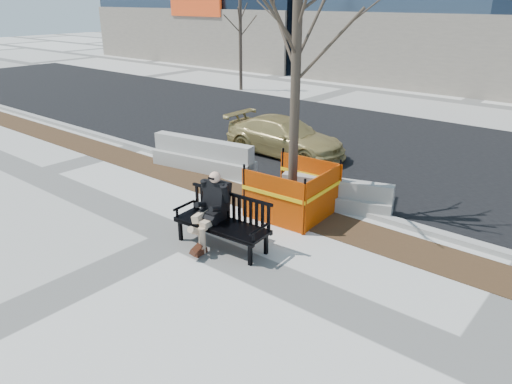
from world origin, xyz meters
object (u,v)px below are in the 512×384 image
at_px(sedan, 285,155).
at_px(jersey_barrier_right, 335,208).
at_px(jersey_barrier_left, 203,170).
at_px(bench, 222,247).
at_px(seated_man, 214,242).
at_px(tree_fence, 292,213).

relative_size(sedan, jersey_barrier_right, 1.54).
bearing_deg(jersey_barrier_left, bench, -49.08).
distance_m(seated_man, tree_fence, 2.27).
relative_size(tree_fence, jersey_barrier_right, 2.39).
bearing_deg(tree_fence, sedan, 128.71).
bearing_deg(bench, jersey_barrier_left, 135.51).
bearing_deg(sedan, tree_fence, -141.66).
relative_size(seated_man, jersey_barrier_right, 0.57).
bearing_deg(jersey_barrier_left, seated_man, -50.97).
xyz_separation_m(seated_man, sedan, (-2.51, 5.85, 0.00)).
relative_size(seated_man, tree_fence, 0.24).
distance_m(seated_man, sedan, 6.37).
bearing_deg(sedan, jersey_barrier_left, 160.48).
height_order(bench, tree_fence, tree_fence).
xyz_separation_m(bench, seated_man, (-0.28, 0.03, 0.00)).
xyz_separation_m(tree_fence, jersey_barrier_right, (0.65, 0.90, 0.00)).
relative_size(tree_fence, sedan, 1.55).
bearing_deg(jersey_barrier_left, jersey_barrier_right, -8.72).
distance_m(bench, jersey_barrier_left, 4.89).
height_order(seated_man, sedan, seated_man).
bearing_deg(seated_man, sedan, 108.73).
relative_size(seated_man, jersey_barrier_left, 0.45).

